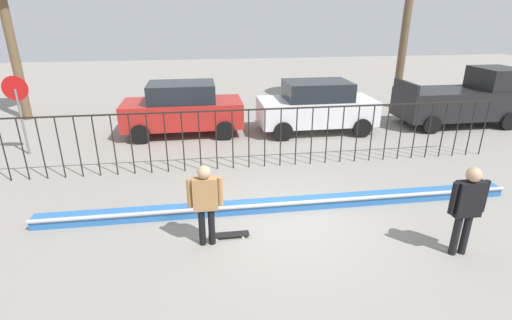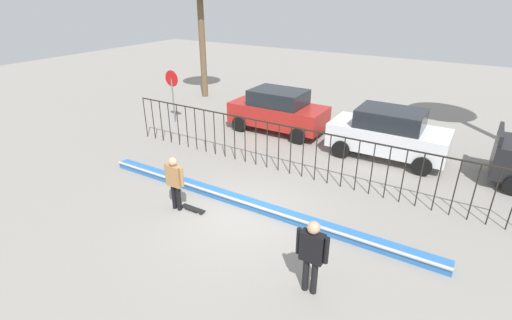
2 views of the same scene
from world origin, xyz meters
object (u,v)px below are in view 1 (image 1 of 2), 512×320
Objects in this scene: pickup_truck at (464,99)px; stop_sign at (19,105)px; camera_operator at (467,204)px; skateboarder at (205,198)px; parked_car_red at (183,108)px; parked_car_white at (316,106)px; skateboard at (230,235)px.

stop_sign is (-15.87, -1.10, 0.58)m from pickup_truck.
camera_operator is at bearing -121.09° from pickup_truck.
skateboarder is 0.67× the size of stop_sign.
camera_operator is 0.71× the size of stop_sign.
parked_car_red reaches higher than skateboarder.
stop_sign reaches higher than pickup_truck.
skateboarder is 8.17m from stop_sign.
parked_car_white is 9.92m from stop_sign.
stop_sign is (-5.98, 5.81, 1.56)m from skateboard.
skateboarder is at bearing -9.43° from camera_operator.
skateboard is 0.19× the size of parked_car_red.
pickup_truck is at bearing -122.01° from camera_operator.
parked_car_white is (4.95, -0.40, 0.00)m from parked_car_red.
parked_car_white is at bearing -84.36° from camera_operator.
pickup_truck is 15.92m from stop_sign.
parked_car_red is at bearing -178.21° from pickup_truck.
camera_operator reaches higher than skateboard.
skateboard is 0.45× the size of camera_operator.
parked_car_red is at bearing 16.85° from stop_sign.
pickup_truck reaches higher than parked_car_white.
parked_car_red is 4.96m from parked_car_white.
parked_car_red is at bearing 171.81° from parked_car_white.
parked_car_red reaches higher than skateboard.
camera_operator is 0.38× the size of pickup_truck.
parked_car_white is at bearing -176.06° from pickup_truck.
parked_car_red and parked_car_white have the same top height.
pickup_truck reaches higher than camera_operator.
stop_sign reaches higher than camera_operator.
skateboarder is 8.27m from parked_car_white.
parked_car_white reaches higher than camera_operator.
parked_car_red is at bearing -54.96° from camera_operator.
stop_sign is at bearing -177.29° from parked_car_white.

